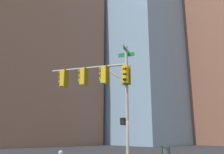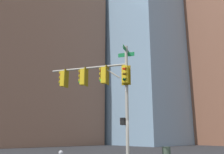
# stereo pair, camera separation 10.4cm
# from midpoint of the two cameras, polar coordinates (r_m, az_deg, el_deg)

# --- Properties ---
(signal_pole_assembly) EXTENTS (3.09, 4.85, 6.94)m
(signal_pole_assembly) POSITION_cam_midpoint_polar(r_m,az_deg,el_deg) (14.25, -2.76, -1.35)
(signal_pole_assembly) COLOR #9E998C
(signal_pole_assembly) RESTS_ON ground_plane
(litter_bin) EXTENTS (0.56, 0.56, 0.95)m
(litter_bin) POSITION_cam_midpoint_polar(r_m,az_deg,el_deg) (17.27, 12.71, -17.60)
(litter_bin) COLOR #384738
(litter_bin) RESTS_ON ground_plane
(building_brick_nearside) EXTENTS (26.16, 19.29, 52.48)m
(building_brick_nearside) POSITION_cam_midpoint_polar(r_m,az_deg,el_deg) (62.45, 24.41, 10.61)
(building_brick_nearside) COLOR brown
(building_brick_nearside) RESTS_ON ground_plane
(building_brick_midblock) EXTENTS (23.43, 16.55, 31.51)m
(building_brick_midblock) POSITION_cam_midpoint_polar(r_m,az_deg,el_deg) (47.00, -19.76, 4.40)
(building_brick_midblock) COLOR #845B47
(building_brick_midblock) RESTS_ON ground_plane
(building_glass_tower) EXTENTS (22.74, 23.65, 59.74)m
(building_glass_tower) POSITION_cam_midpoint_polar(r_m,az_deg,el_deg) (60.10, 6.42, 14.21)
(building_glass_tower) COLOR #7A99B2
(building_glass_tower) RESTS_ON ground_plane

